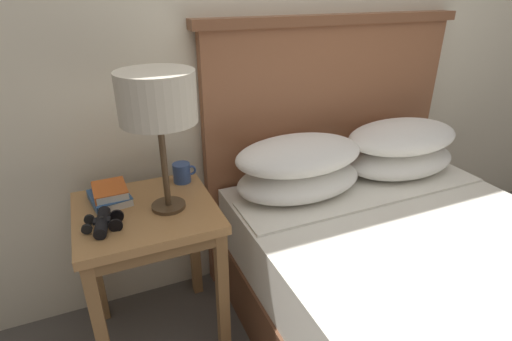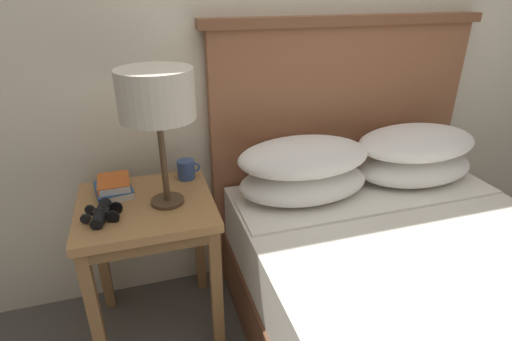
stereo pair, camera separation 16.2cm
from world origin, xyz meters
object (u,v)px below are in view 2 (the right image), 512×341
(book_stacked_on_top, at_px, (113,183))
(coffee_mug, at_px, (186,169))
(nightstand, at_px, (148,223))
(bed, at_px, (426,300))
(binoculars_pair, at_px, (102,213))
(book_on_nightstand, at_px, (113,190))
(table_lamp, at_px, (156,97))

(book_stacked_on_top, relative_size, coffee_mug, 1.58)
(nightstand, distance_m, bed, 1.14)
(nightstand, distance_m, binoculars_pair, 0.21)
(bed, relative_size, book_stacked_on_top, 11.38)
(book_stacked_on_top, relative_size, binoculars_pair, 0.99)
(bed, relative_size, coffee_mug, 17.94)
(book_on_nightstand, xyz_separation_m, binoculars_pair, (-0.04, -0.19, 0.01))
(book_on_nightstand, bearing_deg, bed, -29.16)
(bed, xyz_separation_m, table_lamp, (-0.91, 0.48, 0.75))
(book_on_nightstand, relative_size, binoculars_pair, 1.19)
(table_lamp, bearing_deg, coffee_mug, 62.09)
(nightstand, xyz_separation_m, bed, (0.99, -0.51, -0.22))
(binoculars_pair, distance_m, coffee_mug, 0.43)
(binoculars_pair, relative_size, coffee_mug, 1.59)
(book_stacked_on_top, bearing_deg, coffee_mug, 10.89)
(nightstand, bearing_deg, coffee_mug, 41.48)
(nightstand, bearing_deg, binoculars_pair, -153.58)
(nightstand, relative_size, table_lamp, 1.27)
(binoculars_pair, bearing_deg, nightstand, 26.42)
(nightstand, relative_size, binoculars_pair, 4.06)
(bed, bearing_deg, nightstand, 152.67)
(nightstand, height_order, coffee_mug, coffee_mug)
(bed, bearing_deg, book_stacked_on_top, 150.67)
(table_lamp, xyz_separation_m, binoculars_pair, (-0.24, -0.05, -0.40))
(nightstand, height_order, book_stacked_on_top, book_stacked_on_top)
(binoculars_pair, bearing_deg, book_on_nightstand, 78.78)
(nightstand, bearing_deg, bed, -27.33)
(nightstand, relative_size, coffee_mug, 6.48)
(binoculars_pair, bearing_deg, table_lamp, 11.52)
(book_on_nightstand, height_order, binoculars_pair, binoculars_pair)
(table_lamp, height_order, coffee_mug, table_lamp)
(coffee_mug, bearing_deg, book_stacked_on_top, -169.11)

